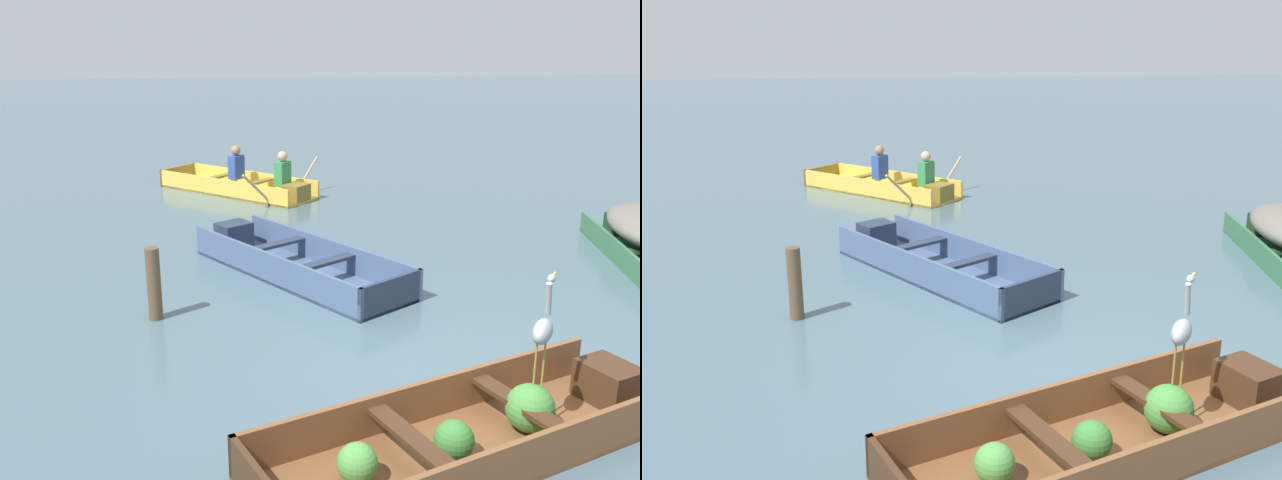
% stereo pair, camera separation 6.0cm
% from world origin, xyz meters
% --- Properties ---
extents(ground_plane, '(80.00, 80.00, 0.00)m').
position_xyz_m(ground_plane, '(0.00, 0.00, 0.00)').
color(ground_plane, '#47606B').
extents(dinghy_wooden_brown_foreground, '(3.49, 2.15, 0.42)m').
position_xyz_m(dinghy_wooden_brown_foreground, '(0.03, -1.01, 0.14)').
color(dinghy_wooden_brown_foreground, brown).
rests_on(dinghy_wooden_brown_foreground, ground).
extents(skiff_slate_blue_near_moored, '(2.62, 3.26, 0.39)m').
position_xyz_m(skiff_slate_blue_near_moored, '(-0.98, 3.17, 0.14)').
color(skiff_slate_blue_near_moored, '#475B7F').
rests_on(skiff_slate_blue_near_moored, ground).
extents(rowboat_yellow_with_crew, '(3.07, 3.00, 0.90)m').
position_xyz_m(rowboat_yellow_with_crew, '(-1.41, 7.77, 0.18)').
color(rowboat_yellow_with_crew, '#E5BC47').
rests_on(rowboat_yellow_with_crew, ground).
extents(heron_on_dinghy, '(0.33, 0.41, 0.84)m').
position_xyz_m(heron_on_dinghy, '(0.53, -0.84, 0.88)').
color(heron_on_dinghy, olive).
rests_on(heron_on_dinghy, dinghy_wooden_brown_foreground).
extents(mooring_post, '(0.15, 0.15, 0.80)m').
position_xyz_m(mooring_post, '(-2.58, 1.86, 0.40)').
color(mooring_post, brown).
rests_on(mooring_post, ground).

